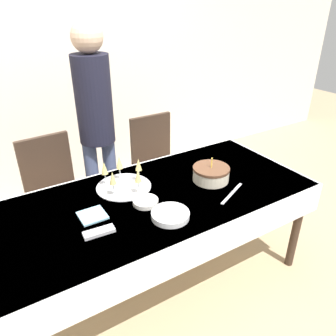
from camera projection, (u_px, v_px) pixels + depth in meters
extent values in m
plane|color=tan|center=(157.00, 280.00, 2.45)|extent=(12.00, 12.00, 0.00)
cube|color=silver|center=(63.00, 58.00, 3.16)|extent=(8.00, 0.05, 2.70)
cube|color=white|center=(156.00, 198.00, 2.11)|extent=(2.06, 0.92, 0.03)
cube|color=white|center=(156.00, 209.00, 2.15)|extent=(2.09, 0.95, 0.21)
cylinder|color=#38281E|center=(296.00, 227.00, 2.43)|extent=(0.06, 0.06, 0.71)
cylinder|color=#38281E|center=(226.00, 182.00, 3.03)|extent=(0.06, 0.06, 0.71)
cube|color=#38281E|center=(60.00, 205.00, 2.57)|extent=(0.45, 0.45, 0.04)
cube|color=#38281E|center=(47.00, 166.00, 2.58)|extent=(0.40, 0.07, 0.50)
cylinder|color=#38281E|center=(94.00, 231.00, 2.64)|extent=(0.04, 0.04, 0.40)
cylinder|color=#38281E|center=(50.00, 249.00, 2.45)|extent=(0.04, 0.04, 0.40)
cylinder|color=#38281E|center=(77.00, 210.00, 2.90)|extent=(0.04, 0.04, 0.40)
cylinder|color=#38281E|center=(36.00, 225.00, 2.71)|extent=(0.04, 0.04, 0.40)
cube|color=#38281E|center=(162.00, 176.00, 3.00)|extent=(0.42, 0.42, 0.04)
cube|color=#38281E|center=(151.00, 141.00, 3.02)|extent=(0.40, 0.04, 0.50)
cylinder|color=#38281E|center=(188.00, 199.00, 3.05)|extent=(0.04, 0.04, 0.40)
cylinder|color=#38281E|center=(155.00, 211.00, 2.88)|extent=(0.04, 0.04, 0.40)
cylinder|color=#38281E|center=(168.00, 183.00, 3.32)|extent=(0.04, 0.04, 0.40)
cylinder|color=#38281E|center=(136.00, 193.00, 3.16)|extent=(0.04, 0.04, 0.40)
cylinder|color=beige|center=(211.00, 175.00, 2.26)|extent=(0.25, 0.25, 0.08)
cylinder|color=brown|center=(211.00, 169.00, 2.24)|extent=(0.25, 0.25, 0.02)
cylinder|color=yellow|center=(212.00, 163.00, 2.22)|extent=(0.01, 0.01, 0.06)
sphere|color=#F9CC4C|center=(212.00, 158.00, 2.20)|extent=(0.01, 0.01, 0.01)
cylinder|color=silver|center=(124.00, 187.00, 2.20)|extent=(0.37, 0.37, 0.01)
cylinder|color=silver|center=(139.00, 181.00, 2.25)|extent=(0.05, 0.05, 0.00)
cylinder|color=silver|center=(139.00, 175.00, 2.23)|extent=(0.01, 0.01, 0.08)
cone|color=#E0CC72|center=(138.00, 164.00, 2.19)|extent=(0.04, 0.04, 0.08)
cylinder|color=silver|center=(121.00, 179.00, 2.28)|extent=(0.05, 0.05, 0.00)
cylinder|color=silver|center=(120.00, 174.00, 2.26)|extent=(0.01, 0.01, 0.08)
cone|color=#E0CC72|center=(119.00, 163.00, 2.22)|extent=(0.04, 0.04, 0.08)
cylinder|color=silver|center=(106.00, 185.00, 2.21)|extent=(0.05, 0.05, 0.00)
cylinder|color=silver|center=(105.00, 179.00, 2.19)|extent=(0.01, 0.01, 0.08)
cone|color=#E0CC72|center=(104.00, 168.00, 2.15)|extent=(0.04, 0.04, 0.08)
cylinder|color=silver|center=(114.00, 195.00, 2.09)|extent=(0.05, 0.05, 0.00)
cylinder|color=silver|center=(114.00, 190.00, 2.07)|extent=(0.01, 0.01, 0.08)
cone|color=#E0CC72|center=(113.00, 178.00, 2.03)|extent=(0.04, 0.04, 0.08)
cylinder|color=silver|center=(139.00, 193.00, 2.11)|extent=(0.05, 0.05, 0.00)
cylinder|color=silver|center=(139.00, 187.00, 2.09)|extent=(0.01, 0.01, 0.08)
cone|color=#E0CC72|center=(138.00, 176.00, 2.05)|extent=(0.04, 0.04, 0.08)
cylinder|color=white|center=(170.00, 217.00, 1.89)|extent=(0.22, 0.22, 0.01)
cylinder|color=white|center=(170.00, 216.00, 1.89)|extent=(0.22, 0.22, 0.01)
cylinder|color=white|center=(170.00, 215.00, 1.89)|extent=(0.22, 0.22, 0.01)
cylinder|color=white|center=(170.00, 214.00, 1.88)|extent=(0.22, 0.22, 0.01)
cylinder|color=white|center=(170.00, 213.00, 1.88)|extent=(0.22, 0.22, 0.01)
cylinder|color=silver|center=(146.00, 203.00, 2.02)|extent=(0.16, 0.16, 0.01)
cylinder|color=silver|center=(146.00, 202.00, 2.02)|extent=(0.16, 0.16, 0.01)
cylinder|color=silver|center=(146.00, 201.00, 2.01)|extent=(0.16, 0.16, 0.01)
cylinder|color=silver|center=(146.00, 200.00, 2.01)|extent=(0.16, 0.16, 0.01)
cube|color=silver|center=(232.00, 193.00, 2.12)|extent=(0.28, 0.14, 0.00)
cube|color=silver|center=(99.00, 232.00, 1.76)|extent=(0.17, 0.07, 0.02)
cube|color=#8CC6E0|center=(92.00, 216.00, 1.90)|extent=(0.15, 0.15, 0.01)
cylinder|color=#3F4C72|center=(94.00, 188.00, 2.80)|extent=(0.11, 0.11, 0.85)
cylinder|color=#3F4C72|center=(111.00, 183.00, 2.88)|extent=(0.11, 0.11, 0.85)
cylinder|color=black|center=(94.00, 100.00, 2.49)|extent=(0.28, 0.28, 0.67)
sphere|color=#D8B293|center=(87.00, 37.00, 2.28)|extent=(0.23, 0.23, 0.23)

